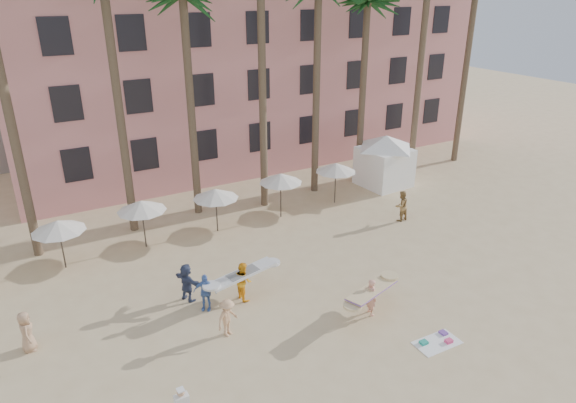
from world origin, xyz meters
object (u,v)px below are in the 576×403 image
Objects in this scene: cabana at (385,156)px; carrier_yellow at (372,294)px; carrier_white at (243,279)px; pink_hotel at (241,50)px.

cabana is 15.38m from carrier_yellow.
cabana is 1.61× the size of carrier_yellow.
cabana reaches higher than carrier_white.
pink_hotel is 11.71× the size of carrier_yellow.
pink_hotel is 14.57m from cabana.
cabana is (4.66, -12.46, -5.93)m from pink_hotel.
pink_hotel reaches higher than carrier_white.
carrier_yellow is at bearing -102.81° from pink_hotel.
cabana is 16.29m from carrier_white.
cabana is at bearing -69.49° from pink_hotel.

